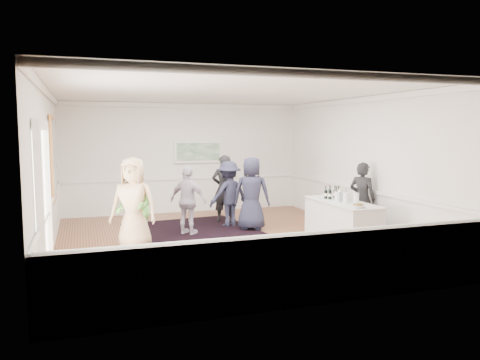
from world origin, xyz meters
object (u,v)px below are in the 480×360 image
object	(u,v)px
guest_dark_a	(229,194)
ice_bucket	(341,195)
serving_table	(342,221)
guest_tan	(133,205)
guest_lilac	(188,201)
guest_navy	(252,193)
guest_dark_b	(224,189)
nut_bowl	(358,206)
bartender	(362,199)
guest_green	(134,207)

from	to	relation	value
guest_dark_a	ice_bucket	bearing A→B (deg)	114.81
ice_bucket	serving_table	bearing A→B (deg)	-109.06
guest_tan	guest_dark_a	distance (m)	3.12
guest_lilac	guest_navy	size ratio (longest dim) A/B	0.89
guest_tan	guest_dark_a	world-z (taller)	guest_tan
guest_tan	ice_bucket	size ratio (longest dim) A/B	7.25
guest_lilac	ice_bucket	world-z (taller)	guest_lilac
guest_navy	ice_bucket	distance (m)	2.19
ice_bucket	guest_navy	bearing A→B (deg)	133.94
guest_dark_b	guest_navy	size ratio (longest dim) A/B	1.00
guest_tan	guest_lilac	xyz separation A→B (m)	(1.36, 1.17, -0.15)
guest_dark_b	nut_bowl	xyz separation A→B (m)	(1.70, -3.66, 0.02)
bartender	guest_dark_a	bearing A→B (deg)	19.89
serving_table	guest_dark_a	distance (m)	2.99
bartender	guest_tan	distance (m)	5.14
guest_dark_a	nut_bowl	distance (m)	3.57
guest_green	guest_dark_b	distance (m)	3.43
serving_table	guest_dark_b	distance (m)	3.41
guest_tan	guest_dark_b	distance (m)	3.49
guest_dark_a	nut_bowl	size ratio (longest dim) A/B	5.82
guest_lilac	guest_dark_a	distance (m)	1.34
nut_bowl	guest_green	bearing A→B (deg)	162.22
guest_tan	guest_dark_b	size ratio (longest dim) A/B	1.06
serving_table	guest_dark_a	size ratio (longest dim) A/B	1.30
bartender	nut_bowl	size ratio (longest dim) A/B	5.97
guest_lilac	serving_table	bearing A→B (deg)	-165.45
guest_navy	ice_bucket	bearing A→B (deg)	161.39
guest_lilac	guest_dark_a	size ratio (longest dim) A/B	0.97
ice_bucket	guest_tan	bearing A→B (deg)	175.42
guest_tan	guest_dark_a	bearing A→B (deg)	58.72
guest_tan	ice_bucket	world-z (taller)	guest_tan
guest_lilac	ice_bucket	size ratio (longest dim) A/B	6.11
guest_navy	ice_bucket	size ratio (longest dim) A/B	6.84
guest_dark_a	serving_table	bearing A→B (deg)	112.56
guest_lilac	nut_bowl	size ratio (longest dim) A/B	5.63
guest_dark_b	ice_bucket	world-z (taller)	guest_dark_b
guest_navy	guest_lilac	bearing A→B (deg)	29.11
guest_green	guest_dark_a	size ratio (longest dim) A/B	1.07
guest_tan	serving_table	bearing A→B (deg)	16.87
serving_table	guest_lilac	world-z (taller)	guest_lilac
nut_bowl	guest_dark_b	bearing A→B (deg)	114.91
guest_tan	guest_lilac	bearing A→B (deg)	63.93
guest_lilac	guest_dark_b	world-z (taller)	guest_dark_b
guest_dark_a	nut_bowl	xyz separation A→B (m)	(1.74, -3.12, 0.08)
guest_tan	guest_lilac	size ratio (longest dim) A/B	1.19
guest_lilac	guest_dark_b	xyz separation A→B (m)	(1.22, 1.18, 0.09)
guest_navy	nut_bowl	xyz separation A→B (m)	(1.35, -2.52, 0.01)
serving_table	guest_lilac	size ratio (longest dim) A/B	1.34
serving_table	guest_dark_b	size ratio (longest dim) A/B	1.20
guest_green	serving_table	bearing A→B (deg)	70.41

